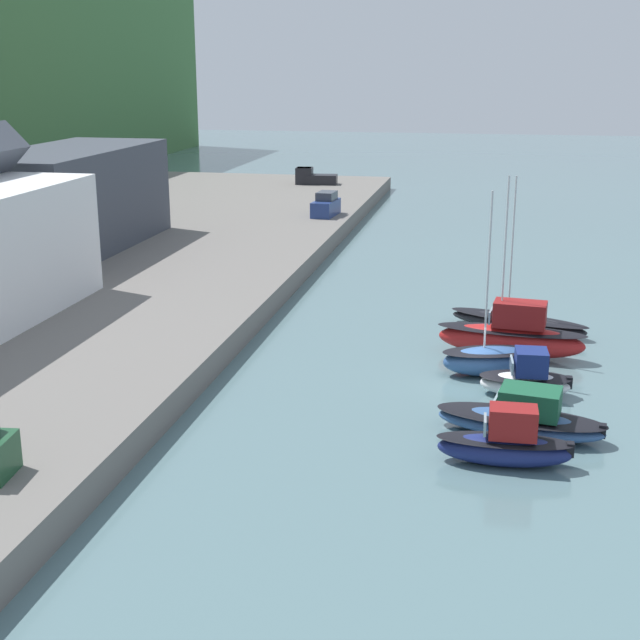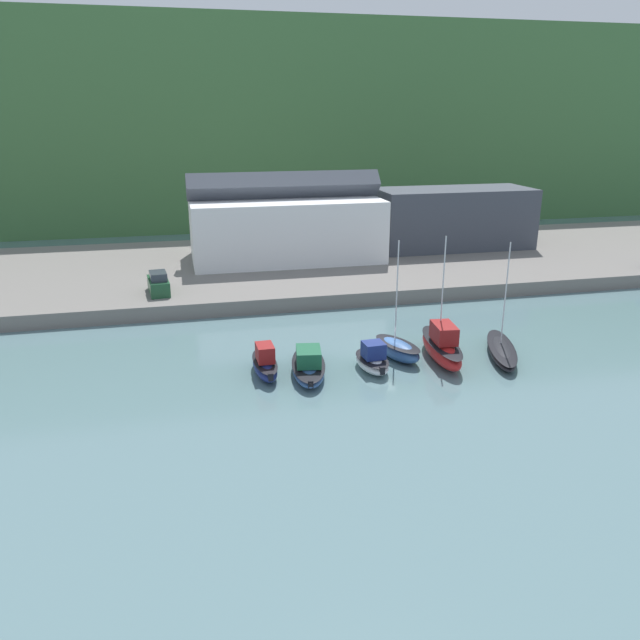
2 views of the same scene
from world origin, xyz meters
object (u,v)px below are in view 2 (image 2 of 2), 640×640
(moored_boat_5, at_px, (501,350))
(parked_car_1, at_px, (159,284))
(moored_boat_1, at_px, (308,365))
(moored_boat_3, at_px, (397,349))
(moored_boat_4, at_px, (442,346))
(moored_boat_0, at_px, (265,364))
(moored_boat_2, at_px, (372,360))

(moored_boat_5, height_order, parked_car_1, moored_boat_5)
(moored_boat_1, xyz_separation_m, moored_boat_5, (15.35, -0.00, -0.22))
(moored_boat_5, relative_size, parked_car_1, 2.04)
(parked_car_1, bearing_deg, moored_boat_1, -67.14)
(moored_boat_3, bearing_deg, moored_boat_4, -35.63)
(parked_car_1, bearing_deg, moored_boat_0, -73.92)
(moored_boat_1, distance_m, moored_boat_4, 10.50)
(moored_boat_0, bearing_deg, moored_boat_1, -13.48)
(moored_boat_3, relative_size, moored_boat_5, 1.03)
(moored_boat_4, relative_size, parked_car_1, 2.18)
(parked_car_1, bearing_deg, moored_boat_3, -50.89)
(moored_boat_3, distance_m, moored_boat_5, 8.17)
(moored_boat_0, relative_size, parked_car_1, 1.21)
(parked_car_1, bearing_deg, moored_boat_4, -47.87)
(moored_boat_4, bearing_deg, moored_boat_3, 168.16)
(moored_boat_1, xyz_separation_m, moored_boat_4, (10.49, 0.38, 0.40))
(moored_boat_1, xyz_separation_m, moored_boat_2, (4.76, -0.26, 0.06))
(moored_boat_4, bearing_deg, moored_boat_2, -167.28)
(moored_boat_4, bearing_deg, parked_car_1, 144.71)
(moored_boat_4, distance_m, moored_boat_5, 4.92)
(moored_boat_1, height_order, moored_boat_4, moored_boat_4)
(moored_boat_1, bearing_deg, moored_boat_4, 11.29)
(moored_boat_2, bearing_deg, moored_boat_0, 169.84)
(moored_boat_0, distance_m, moored_boat_3, 10.41)
(moored_boat_1, bearing_deg, moored_boat_2, 6.06)
(moored_boat_3, bearing_deg, moored_boat_2, -164.01)
(moored_boat_0, relative_size, moored_boat_1, 0.72)
(moored_boat_3, xyz_separation_m, parked_car_1, (-18.00, 17.76, 1.56))
(moored_boat_1, relative_size, moored_boat_2, 1.68)
(moored_boat_2, bearing_deg, moored_boat_3, 30.04)
(moored_boat_0, height_order, parked_car_1, parked_car_1)
(moored_boat_1, height_order, moored_boat_5, moored_boat_5)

